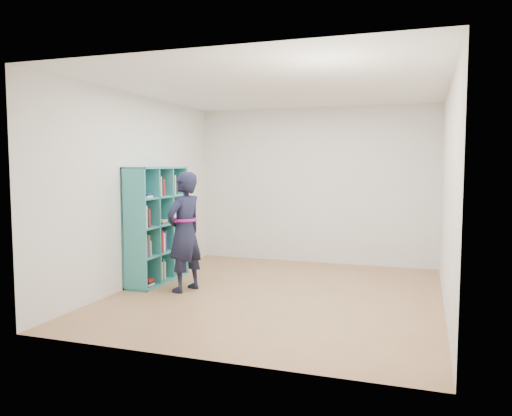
% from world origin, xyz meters
% --- Properties ---
extents(floor, '(4.50, 4.50, 0.00)m').
position_xyz_m(floor, '(0.00, 0.00, 0.00)').
color(floor, '#966D44').
rests_on(floor, ground).
extents(ceiling, '(4.50, 4.50, 0.00)m').
position_xyz_m(ceiling, '(0.00, 0.00, 2.60)').
color(ceiling, white).
rests_on(ceiling, wall_back).
extents(wall_left, '(0.02, 4.50, 2.60)m').
position_xyz_m(wall_left, '(-2.00, 0.00, 1.30)').
color(wall_left, silver).
rests_on(wall_left, floor).
extents(wall_right, '(0.02, 4.50, 2.60)m').
position_xyz_m(wall_right, '(2.00, 0.00, 1.30)').
color(wall_right, silver).
rests_on(wall_right, floor).
extents(wall_back, '(4.00, 0.02, 2.60)m').
position_xyz_m(wall_back, '(0.00, 2.25, 1.30)').
color(wall_back, silver).
rests_on(wall_back, floor).
extents(wall_front, '(4.00, 0.02, 2.60)m').
position_xyz_m(wall_front, '(0.00, -2.25, 1.30)').
color(wall_front, silver).
rests_on(wall_front, floor).
extents(bookshelf, '(0.36, 1.22, 1.62)m').
position_xyz_m(bookshelf, '(-1.84, 0.15, 0.80)').
color(bookshelf, teal).
rests_on(bookshelf, floor).
extents(person, '(0.52, 0.65, 1.56)m').
position_xyz_m(person, '(-1.20, -0.20, 0.78)').
color(person, black).
rests_on(person, floor).
extents(smartphone, '(0.03, 0.11, 0.15)m').
position_xyz_m(smartphone, '(-1.32, -0.08, 0.89)').
color(smartphone, silver).
rests_on(smartphone, person).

